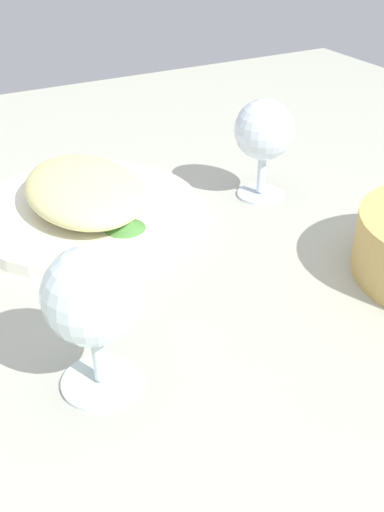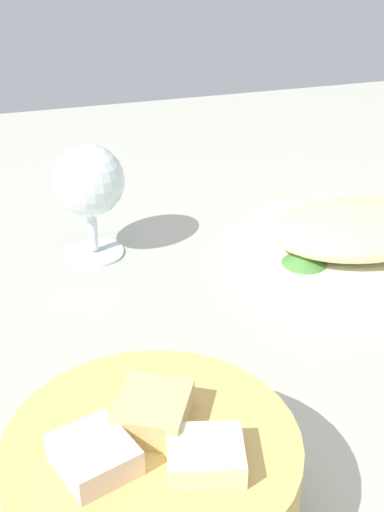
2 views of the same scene
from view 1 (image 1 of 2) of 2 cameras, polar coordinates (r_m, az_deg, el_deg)
name	(u,v)px [view 1 (image 1 of 2)]	position (r cm, az deg, el deg)	size (l,w,h in cm)	color
ground_plane	(219,278)	(62.93, 2.53, -2.06)	(140.00, 140.00, 2.00)	#ABAC9D
plate	(86,211)	(72.92, -9.88, 4.15)	(27.09, 27.09, 1.40)	white
omelette	(84,190)	(71.66, -10.08, 6.14)	(19.36, 13.19, 4.23)	beige
lettuce_garnish	(124,223)	(66.99, -6.36, 3.12)	(4.67, 4.67, 1.34)	#48833B
wine_glass_near	(93,301)	(44.78, -9.29, -4.17)	(7.51, 7.51, 12.38)	silver
wine_glass_far	(264,134)	(74.48, 6.77, 11.34)	(7.25, 7.25, 12.28)	silver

